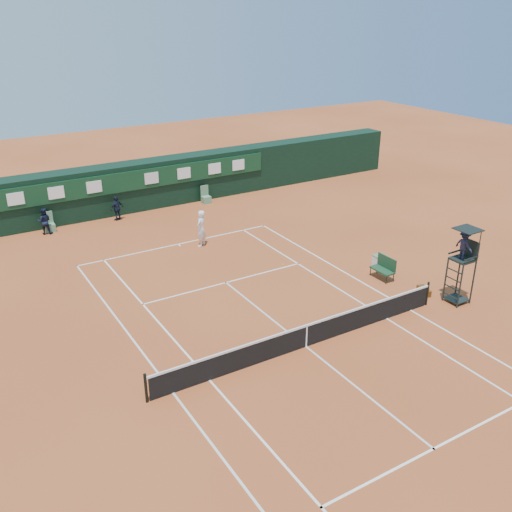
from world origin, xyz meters
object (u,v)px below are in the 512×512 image
Objects in this scene: player_bench at (384,267)px; player at (201,228)px; tennis_net at (306,335)px; umpire_chair at (464,250)px; cooler at (380,261)px.

player is at bearing 124.78° from player_bench.
player_bench is at bearing 84.19° from player.
tennis_net is 6.46× the size of player.
umpire_chair is at bearing 79.59° from player.
umpire_chair reaches higher than player_bench.
tennis_net is at bearing -156.12° from player_bench.
cooler is at bearing 28.40° from tennis_net.
player is (1.02, 11.06, 0.49)m from tennis_net.
player is (-6.71, 11.54, -1.46)m from umpire_chair.
player is at bearing 131.62° from cooler.
player is at bearing 120.19° from umpire_chair.
tennis_net and player_bench have the same top height.
player_bench is at bearing 23.88° from tennis_net.
cooler is (0.67, 1.01, -0.27)m from player_bench.
umpire_chair reaches higher than player.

